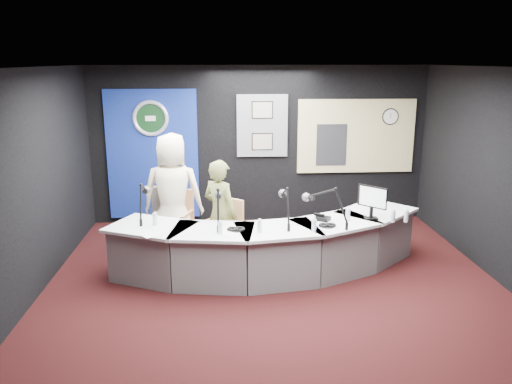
{
  "coord_description": "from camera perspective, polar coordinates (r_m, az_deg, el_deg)",
  "views": [
    {
      "loc": [
        -0.64,
        -6.1,
        2.89
      ],
      "look_at": [
        -0.2,
        0.8,
        1.1
      ],
      "focal_mm": 36.0,
      "sensor_mm": 36.0,
      "label": 1
    }
  ],
  "objects": [
    {
      "name": "wall_left",
      "position": [
        6.71,
        -24.14,
        0.39
      ],
      "size": [
        0.02,
        6.0,
        2.8
      ],
      "primitive_type": "cube",
      "color": "black",
      "rests_on": "ground"
    },
    {
      "name": "computer_monitor",
      "position": [
        7.2,
        12.78,
        -0.5
      ],
      "size": [
        0.31,
        0.32,
        0.28
      ],
      "primitive_type": "cube",
      "rotation": [
        0.0,
        0.0,
        -0.81
      ],
      "color": "black",
      "rests_on": "broadcast_desk"
    },
    {
      "name": "person_woman",
      "position": [
        7.27,
        -3.99,
        -2.42
      ],
      "size": [
        0.67,
        0.65,
        1.55
      ],
      "primitive_type": "imported",
      "rotation": [
        0.0,
        0.0,
        2.42
      ],
      "color": "olive",
      "rests_on": "ground"
    },
    {
      "name": "armchair_right",
      "position": [
        7.35,
        -3.95,
        -4.38
      ],
      "size": [
        0.81,
        0.81,
        1.03
      ],
      "primitive_type": null,
      "rotation": [
        0.0,
        0.0,
        -0.69
      ],
      "color": "tan",
      "rests_on": "ground"
    },
    {
      "name": "armchair_left",
      "position": [
        7.94,
        -9.13,
        -3.11
      ],
      "size": [
        0.73,
        0.73,
        1.02
      ],
      "primitive_type": null,
      "rotation": [
        0.0,
        0.0,
        -0.33
      ],
      "color": "tan",
      "rests_on": "ground"
    },
    {
      "name": "boom_mic_a",
      "position": [
        7.18,
        -12.42,
        -0.68
      ],
      "size": [
        0.16,
        0.74,
        0.6
      ],
      "primitive_type": null,
      "color": "black",
      "rests_on": "broadcast_desk"
    },
    {
      "name": "notepad",
      "position": [
        6.61,
        -3.28,
        -4.38
      ],
      "size": [
        0.34,
        0.39,
        0.0
      ],
      "primitive_type": "cube",
      "rotation": [
        0.0,
        0.0,
        -0.44
      ],
      "color": "white",
      "rests_on": "broadcast_desk"
    },
    {
      "name": "broadcast_desk",
      "position": [
        7.13,
        1.34,
        -6.13
      ],
      "size": [
        4.5,
        1.9,
        0.75
      ],
      "primitive_type": null,
      "color": "silver",
      "rests_on": "ground"
    },
    {
      "name": "seal_center",
      "position": [
        9.18,
        -11.64,
        8.02
      ],
      "size": [
        0.48,
        0.01,
        0.48
      ],
      "primitive_type": "cylinder",
      "rotation": [
        1.57,
        0.0,
        0.0
      ],
      "color": "black",
      "rests_on": "backdrop_panel"
    },
    {
      "name": "headphones_near",
      "position": [
        6.85,
        7.93,
        -3.66
      ],
      "size": [
        0.22,
        0.22,
        0.04
      ],
      "primitive_type": "torus",
      "color": "black",
      "rests_on": "broadcast_desk"
    },
    {
      "name": "wall_back",
      "position": [
        9.24,
        0.36,
        5.23
      ],
      "size": [
        6.0,
        0.02,
        2.8
      ],
      "primitive_type": "cube",
      "color": "black",
      "rests_on": "ground"
    },
    {
      "name": "booth_window_frame",
      "position": [
        9.48,
        11.05,
        6.11
      ],
      "size": [
        2.12,
        0.06,
        1.32
      ],
      "primitive_type": "cube",
      "color": "#D1C282",
      "rests_on": "wall_back"
    },
    {
      "name": "headphones_far",
      "position": [
        6.64,
        -2.25,
        -4.12
      ],
      "size": [
        0.21,
        0.21,
        0.04
      ],
      "primitive_type": "torus",
      "color": "black",
      "rests_on": "broadcast_desk"
    },
    {
      "name": "boom_mic_b",
      "position": [
        6.77,
        -4.2,
        -1.29
      ],
      "size": [
        0.16,
        0.74,
        0.6
      ],
      "primitive_type": null,
      "color": "black",
      "rests_on": "broadcast_desk"
    },
    {
      "name": "agency_seal",
      "position": [
        9.17,
        -11.65,
        8.02
      ],
      "size": [
        0.63,
        0.07,
        0.63
      ],
      "primitive_type": "torus",
      "rotation": [
        1.57,
        0.0,
        0.0
      ],
      "color": "silver",
      "rests_on": "backdrop_panel"
    },
    {
      "name": "desk_phone",
      "position": [
        7.1,
        7.39,
        -2.94
      ],
      "size": [
        0.25,
        0.23,
        0.05
      ],
      "primitive_type": "cube",
      "rotation": [
        0.0,
        0.0,
        -0.56
      ],
      "color": "black",
      "rests_on": "broadcast_desk"
    },
    {
      "name": "draped_jacket",
      "position": [
        8.14,
        -9.73,
        -1.89
      ],
      "size": [
        0.51,
        0.26,
        0.7
      ],
      "primitive_type": "cube",
      "rotation": [
        0.0,
        0.0,
        -0.33
      ],
      "color": "slate",
      "rests_on": "armchair_left"
    },
    {
      "name": "water_bottles",
      "position": [
        6.75,
        3.04,
        -3.19
      ],
      "size": [
        3.45,
        0.5,
        0.18
      ],
      "primitive_type": null,
      "color": "silver",
      "rests_on": "broadcast_desk"
    },
    {
      "name": "equipment_rack",
      "position": [
        9.37,
        8.38,
        5.2
      ],
      "size": [
        0.55,
        0.02,
        0.75
      ],
      "primitive_type": "cube",
      "color": "black",
      "rests_on": "booth_window_frame"
    },
    {
      "name": "ground",
      "position": [
        6.78,
        2.16,
        -10.72
      ],
      "size": [
        6.0,
        6.0,
        0.0
      ],
      "primitive_type": "plane",
      "color": "black",
      "rests_on": "ground"
    },
    {
      "name": "person_man",
      "position": [
        7.83,
        -9.25,
        -0.22
      ],
      "size": [
        0.95,
        0.66,
        1.85
      ],
      "primitive_type": "imported",
      "rotation": [
        0.0,
        0.0,
        3.06
      ],
      "color": "#FFEECB",
      "rests_on": "ground"
    },
    {
      "name": "booth_glow",
      "position": [
        9.47,
        11.07,
        6.1
      ],
      "size": [
        2.0,
        0.02,
        1.2
      ],
      "primitive_type": "cube",
      "color": "beige",
      "rests_on": "booth_window_frame"
    },
    {
      "name": "wall_clock",
      "position": [
        9.58,
        14.71,
        8.1
      ],
      "size": [
        0.28,
        0.01,
        0.28
      ],
      "primitive_type": "cylinder",
      "rotation": [
        1.57,
        0.0,
        0.0
      ],
      "color": "white",
      "rests_on": "booth_window_frame"
    },
    {
      "name": "boom_mic_c",
      "position": [
        6.82,
        3.31,
        -1.15
      ],
      "size": [
        0.16,
        0.74,
        0.6
      ],
      "primitive_type": null,
      "color": "black",
      "rests_on": "broadcast_desk"
    },
    {
      "name": "wall_right",
      "position": [
        7.26,
        26.55,
        1.12
      ],
      "size": [
        0.02,
        6.0,
        2.8
      ],
      "primitive_type": "cube",
      "color": "black",
      "rests_on": "ground"
    },
    {
      "name": "framed_photo_upper",
      "position": [
        9.11,
        0.71,
        9.09
      ],
      "size": [
        0.34,
        0.02,
        0.27
      ],
      "primitive_type": "cube",
      "color": "gray",
      "rests_on": "pinboard"
    },
    {
      "name": "framed_photo_lower",
      "position": [
        9.18,
        0.7,
        5.61
      ],
      "size": [
        0.34,
        0.02,
        0.27
      ],
      "primitive_type": "cube",
      "color": "gray",
      "rests_on": "pinboard"
    },
    {
      "name": "backdrop_panel",
      "position": [
        9.3,
        -11.41,
        4.07
      ],
      "size": [
        1.6,
        0.05,
        2.3
      ],
      "primitive_type": "cube",
      "color": "navy",
      "rests_on": "wall_back"
    },
    {
      "name": "paper_stack",
      "position": [
        6.63,
        -11.87,
        -4.62
      ],
      "size": [
        0.31,
        0.32,
        0.0
      ],
      "primitive_type": "cube",
      "rotation": [
        0.0,
        0.0,
        0.62
      ],
      "color": "white",
      "rests_on": "broadcast_desk"
    },
    {
      "name": "boom_mic_d",
      "position": [
        6.81,
        7.81,
        -1.3
      ],
      "size": [
        0.59,
        0.52,
        0.6
      ],
      "primitive_type": null,
      "color": "black",
      "rests_on": "broadcast_desk"
    },
    {
      "name": "pinboard",
      "position": [
        9.17,
        0.69,
        7.36
      ],
      "size": [
        0.9,
        0.04,
        1.1
      ],
      "primitive_type": "cube",
      "color": "slate",
      "rests_on": "wall_back"
    },
    {
      "name": "ceiling",
      "position": [
        6.14,
        2.41,
        13.66
      ],
      "size": [
        6.0,
        6.0,
        0.02
      ],
      "primitive_type": "cube",
      "color": "silver",
      "rests_on": "ground"
    },
    {
      "name": "wall_front",
      "position": [
        3.5,
        7.42,
        -10.79
      ],
      "size": [
        6.0,
        0.02,
        2.8
      ],
      "primitive_type": "cube",
      "color": "black",
      "rests_on": "ground"
    }
  ]
}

